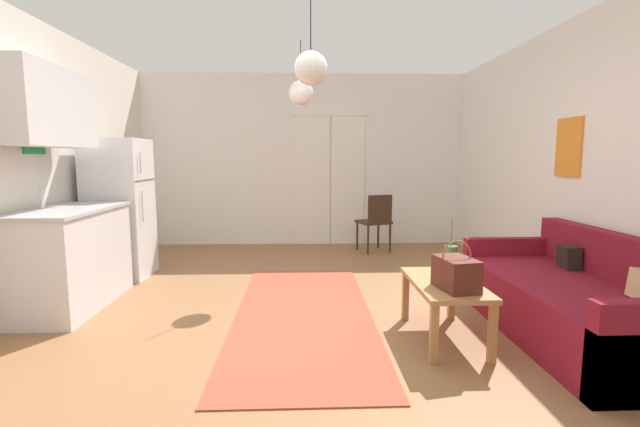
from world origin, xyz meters
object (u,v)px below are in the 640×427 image
Objects in this scene: refrigerator at (120,209)px; accent_chair at (376,219)px; handbag at (456,273)px; pendant_lamp_far at (301,93)px; coffee_table at (445,290)px; pendant_lamp_near at (311,68)px; couch at (578,303)px; bamboo_vase at (451,260)px.

refrigerator is 3.38m from accent_chair.
handbag is 2.80m from pendant_lamp_far.
coffee_table is 1.87m from pendant_lamp_near.
couch is 2.78× the size of pendant_lamp_far.
pendant_lamp_far is (-0.07, 2.06, 0.14)m from pendant_lamp_near.
coffee_table is 0.30m from bamboo_vase.
refrigerator is at bearing 0.77° from accent_chair.
coffee_table is (-1.04, -0.01, 0.12)m from couch.
refrigerator reaches higher than bamboo_vase.
pendant_lamp_far is at bearing 125.41° from bamboo_vase.
couch is at bearing 5.10° from pendant_lamp_near.
pendant_lamp_near is at bearing -160.72° from bamboo_vase.
coffee_table is 2.46× the size of handbag.
refrigerator reaches higher than handbag.
pendant_lamp_far is (-1.07, -1.21, 1.61)m from accent_chair.
refrigerator reaches higher than accent_chair.
pendant_lamp_far is (-1.09, 2.08, 1.53)m from handbag.
pendant_lamp_far is at bearing 138.45° from couch.
pendant_lamp_far reaches higher than coffee_table.
couch is 1.25× the size of refrigerator.
refrigerator is (-3.16, 1.90, 0.41)m from coffee_table.
bamboo_vase is 2.56m from pendant_lamp_far.
couch reaches higher than coffee_table.
pendant_lamp_far reaches higher than refrigerator.
accent_chair is (-0.02, 3.29, -0.08)m from handbag.
accent_chair is 3.73m from pendant_lamp_near.
coffee_table is 3.71m from refrigerator.
bamboo_vase reaches higher than couch.
handbag is 0.51× the size of pendant_lamp_far.
coffee_table is at bearing -179.68° from couch.
accent_chair reaches higher than handbag.
refrigerator is at bearing 135.95° from pendant_lamp_near.
accent_chair is at bearing 90.28° from handbag.
bamboo_vase is at bearing 62.59° from coffee_table.
handbag reaches higher than coffee_table.
coffee_table is 1.05× the size of accent_chair.
pendant_lamp_near reaches higher than coffee_table.
pendant_lamp_near is (-2.05, -0.18, 1.69)m from couch.
handbag is at bearing -33.53° from refrigerator.
coffee_table is at bearing -31.09° from refrigerator.
coffee_table is at bearing -60.24° from pendant_lamp_far.
refrigerator is at bearing 179.57° from pendant_lamp_far.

